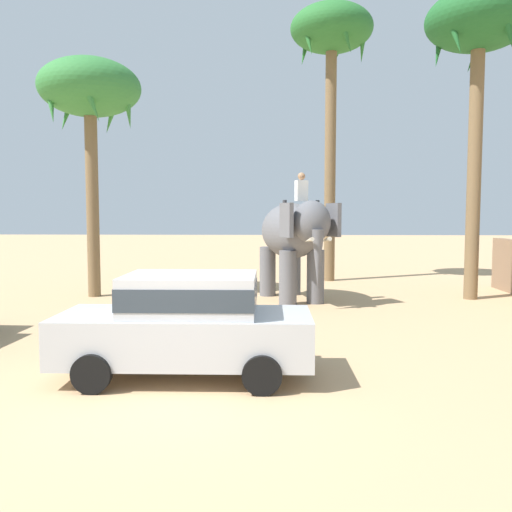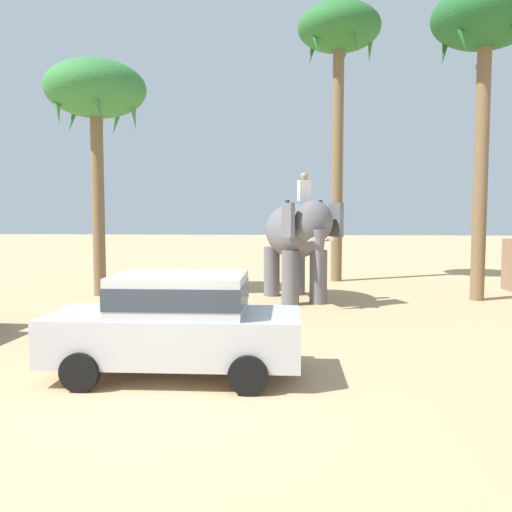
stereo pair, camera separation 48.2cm
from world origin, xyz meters
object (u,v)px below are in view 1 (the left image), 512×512
Objects in this scene: elephant_with_mahout at (294,236)px; palm_tree_near_hut at (331,40)px; palm_tree_behind_elephant at (479,31)px; car_sedan_foreground at (187,321)px; palm_tree_left_of_road at (90,94)px.

elephant_with_mahout is 0.37× the size of palm_tree_near_hut.
palm_tree_near_hut reaches higher than palm_tree_behind_elephant.
palm_tree_near_hut is at bearing 131.69° from palm_tree_behind_elephant.
car_sedan_foreground is at bearing -131.72° from palm_tree_behind_elephant.
palm_tree_left_of_road is at bearing -150.93° from palm_tree_near_hut.
palm_tree_near_hut is at bearing 74.77° from car_sedan_foreground.
palm_tree_left_of_road is at bearing 174.76° from elephant_with_mahout.
car_sedan_foreground is 0.38× the size of palm_tree_near_hut.
palm_tree_left_of_road is (-6.43, 0.59, 4.46)m from elephant_with_mahout.
car_sedan_foreground is at bearing -103.87° from elephant_with_mahout.
car_sedan_foreground is 13.47m from palm_tree_behind_elephant.
palm_tree_near_hut is at bearing 29.07° from palm_tree_left_of_road.
palm_tree_near_hut is 1.42× the size of palm_tree_left_of_road.
palm_tree_behind_elephant is at bearing 5.46° from elephant_with_mahout.
car_sedan_foreground is at bearing -105.23° from palm_tree_near_hut.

